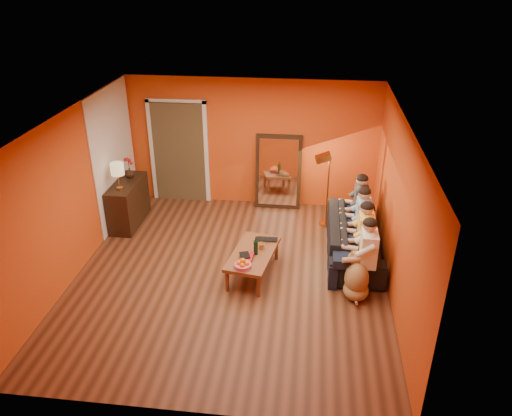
# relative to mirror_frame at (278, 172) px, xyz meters

# --- Properties ---
(room_shell) EXTENTS (5.00, 5.50, 2.60)m
(room_shell) POSITION_rel_mirror_frame_xyz_m (-0.55, -2.26, 0.54)
(room_shell) COLOR brown
(room_shell) RESTS_ON ground
(white_accent) EXTENTS (0.02, 1.90, 2.58)m
(white_accent) POSITION_rel_mirror_frame_xyz_m (-3.04, -0.88, 0.54)
(white_accent) COLOR white
(white_accent) RESTS_ON wall_left
(doorway_recess) EXTENTS (1.06, 0.30, 2.10)m
(doorway_recess) POSITION_rel_mirror_frame_xyz_m (-2.05, 0.20, 0.29)
(doorway_recess) COLOR #3F2D19
(doorway_recess) RESTS_ON floor
(door_jamb_left) EXTENTS (0.08, 0.06, 2.20)m
(door_jamb_left) POSITION_rel_mirror_frame_xyz_m (-2.62, 0.08, 0.29)
(door_jamb_left) COLOR white
(door_jamb_left) RESTS_ON wall_back
(door_jamb_right) EXTENTS (0.08, 0.06, 2.20)m
(door_jamb_right) POSITION_rel_mirror_frame_xyz_m (-1.48, 0.08, 0.29)
(door_jamb_right) COLOR white
(door_jamb_right) RESTS_ON wall_back
(door_header) EXTENTS (1.22, 0.06, 0.08)m
(door_header) POSITION_rel_mirror_frame_xyz_m (-2.05, 0.08, 1.36)
(door_header) COLOR white
(door_header) RESTS_ON wall_back
(mirror_frame) EXTENTS (0.92, 0.27, 1.51)m
(mirror_frame) POSITION_rel_mirror_frame_xyz_m (0.00, 0.00, 0.00)
(mirror_frame) COLOR black
(mirror_frame) RESTS_ON floor
(mirror_glass) EXTENTS (0.78, 0.21, 1.35)m
(mirror_glass) POSITION_rel_mirror_frame_xyz_m (0.00, -0.04, 0.00)
(mirror_glass) COLOR white
(mirror_glass) RESTS_ON mirror_frame
(sideboard) EXTENTS (0.44, 1.18, 0.85)m
(sideboard) POSITION_rel_mirror_frame_xyz_m (-2.79, -1.08, -0.34)
(sideboard) COLOR black
(sideboard) RESTS_ON floor
(table_lamp) EXTENTS (0.24, 0.24, 0.51)m
(table_lamp) POSITION_rel_mirror_frame_xyz_m (-2.79, -1.38, 0.34)
(table_lamp) COLOR beige
(table_lamp) RESTS_ON sideboard
(sofa) EXTENTS (2.25, 0.88, 0.66)m
(sofa) POSITION_rel_mirror_frame_xyz_m (1.45, -1.70, -0.43)
(sofa) COLOR black
(sofa) RESTS_ON floor
(coffee_table) EXTENTS (0.82, 1.31, 0.42)m
(coffee_table) POSITION_rel_mirror_frame_xyz_m (-0.20, -2.55, -0.55)
(coffee_table) COLOR brown
(coffee_table) RESTS_ON floor
(floor_lamp) EXTENTS (0.31, 0.26, 1.44)m
(floor_lamp) POSITION_rel_mirror_frame_xyz_m (0.98, -0.72, -0.04)
(floor_lamp) COLOR #B87736
(floor_lamp) RESTS_ON floor
(dog) EXTENTS (0.50, 0.67, 0.71)m
(dog) POSITION_rel_mirror_frame_xyz_m (1.43, -2.92, -0.40)
(dog) COLOR #A27949
(dog) RESTS_ON floor
(person_far_left) EXTENTS (0.70, 0.44, 1.22)m
(person_far_left) POSITION_rel_mirror_frame_xyz_m (1.58, -2.70, -0.15)
(person_far_left) COLOR silver
(person_far_left) RESTS_ON sofa
(person_mid_left) EXTENTS (0.70, 0.44, 1.22)m
(person_mid_left) POSITION_rel_mirror_frame_xyz_m (1.58, -2.15, -0.15)
(person_mid_left) COLOR #FBCD53
(person_mid_left) RESTS_ON sofa
(person_mid_right) EXTENTS (0.70, 0.44, 1.22)m
(person_mid_right) POSITION_rel_mirror_frame_xyz_m (1.58, -1.60, -0.15)
(person_mid_right) COLOR #89AAD4
(person_mid_right) RESTS_ON sofa
(person_far_right) EXTENTS (0.70, 0.44, 1.22)m
(person_far_right) POSITION_rel_mirror_frame_xyz_m (1.58, -1.05, -0.15)
(person_far_right) COLOR #35363B
(person_far_right) RESTS_ON sofa
(fruit_bowl) EXTENTS (0.26, 0.26, 0.16)m
(fruit_bowl) POSITION_rel_mirror_frame_xyz_m (-0.30, -3.00, -0.26)
(fruit_bowl) COLOR #D74C73
(fruit_bowl) RESTS_ON coffee_table
(wine_bottle) EXTENTS (0.07, 0.07, 0.31)m
(wine_bottle) POSITION_rel_mirror_frame_xyz_m (-0.15, -2.60, -0.18)
(wine_bottle) COLOR black
(wine_bottle) RESTS_ON coffee_table
(tumbler) EXTENTS (0.13, 0.13, 0.10)m
(tumbler) POSITION_rel_mirror_frame_xyz_m (-0.08, -2.43, -0.29)
(tumbler) COLOR #B27F3F
(tumbler) RESTS_ON coffee_table
(laptop) EXTENTS (0.37, 0.24, 0.03)m
(laptop) POSITION_rel_mirror_frame_xyz_m (-0.02, -2.20, -0.33)
(laptop) COLOR black
(laptop) RESTS_ON coffee_table
(book_lower) EXTENTS (0.21, 0.26, 0.02)m
(book_lower) POSITION_rel_mirror_frame_xyz_m (-0.38, -2.75, -0.33)
(book_lower) COLOR black
(book_lower) RESTS_ON coffee_table
(book_mid) EXTENTS (0.21, 0.27, 0.02)m
(book_mid) POSITION_rel_mirror_frame_xyz_m (-0.37, -2.74, -0.31)
(book_mid) COLOR red
(book_mid) RESTS_ON book_lower
(book_upper) EXTENTS (0.21, 0.24, 0.02)m
(book_upper) POSITION_rel_mirror_frame_xyz_m (-0.38, -2.76, -0.29)
(book_upper) COLOR black
(book_upper) RESTS_ON book_mid
(vase) EXTENTS (0.18, 0.18, 0.19)m
(vase) POSITION_rel_mirror_frame_xyz_m (-2.79, -0.83, 0.18)
(vase) COLOR black
(vase) RESTS_ON sideboard
(flowers) EXTENTS (0.17, 0.17, 0.42)m
(flowers) POSITION_rel_mirror_frame_xyz_m (-2.79, -0.83, 0.42)
(flowers) COLOR red
(flowers) RESTS_ON vase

